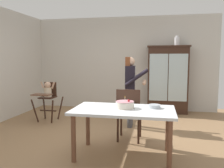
{
  "coord_description": "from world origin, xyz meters",
  "views": [
    {
      "loc": [
        1.02,
        -4.16,
        1.49
      ],
      "look_at": [
        0.05,
        0.7,
        0.95
      ],
      "focal_mm": 37.1,
      "sensor_mm": 36.0,
      "label": 1
    }
  ],
  "objects": [
    {
      "name": "dining_table",
      "position": [
        0.52,
        -0.77,
        0.64
      ],
      "size": [
        1.53,
        0.87,
        0.74
      ],
      "color": "silver",
      "rests_on": "ground_plane"
    },
    {
      "name": "serving_bowl",
      "position": [
        0.98,
        -0.62,
        0.77
      ],
      "size": [
        0.18,
        0.18,
        0.05
      ],
      "primitive_type": "cylinder",
      "color": "#B2BCC6",
      "rests_on": "dining_table"
    },
    {
      "name": "china_cabinet",
      "position": [
        1.28,
        2.37,
        0.93
      ],
      "size": [
        1.13,
        0.48,
        1.84
      ],
      "color": "#382116",
      "rests_on": "ground_plane"
    },
    {
      "name": "adult_person",
      "position": [
        0.44,
        0.82,
        0.97
      ],
      "size": [
        0.51,
        0.49,
        1.53
      ],
      "rotation": [
        0.0,
        0.0,
        1.61
      ],
      "color": "#47474C",
      "rests_on": "ground_plane"
    },
    {
      "name": "dining_chair_far_side",
      "position": [
        0.52,
        -0.11,
        0.56
      ],
      "size": [
        0.44,
        0.44,
        0.96
      ],
      "rotation": [
        0.0,
        0.0,
        3.13
      ],
      "color": "#382116",
      "rests_on": "ground_plane"
    },
    {
      "name": "high_chair_with_toddler",
      "position": [
        -1.56,
        0.9,
        0.65
      ],
      "size": [
        0.58,
        0.69,
        0.95
      ],
      "rotation": [
        0.0,
        0.0,
        -0.02
      ],
      "color": "#382116",
      "rests_on": "ground_plane"
    },
    {
      "name": "ceramic_vase",
      "position": [
        1.5,
        2.37,
        1.96
      ],
      "size": [
        0.13,
        0.13,
        0.27
      ],
      "color": "white",
      "rests_on": "china_cabinet"
    },
    {
      "name": "birthday_cake",
      "position": [
        0.53,
        -0.71,
        0.79
      ],
      "size": [
        0.28,
        0.28,
        0.19
      ],
      "color": "beige",
      "rests_on": "dining_table"
    },
    {
      "name": "wall_back",
      "position": [
        0.0,
        2.63,
        1.35
      ],
      "size": [
        5.32,
        0.06,
        2.7
      ],
      "primitive_type": "cube",
      "color": "beige",
      "rests_on": "ground_plane"
    },
    {
      "name": "ground_plane",
      "position": [
        0.0,
        0.0,
        0.0
      ],
      "size": [
        6.24,
        6.24,
        0.0
      ],
      "primitive_type": "plane",
      "color": "#93704C"
    }
  ]
}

